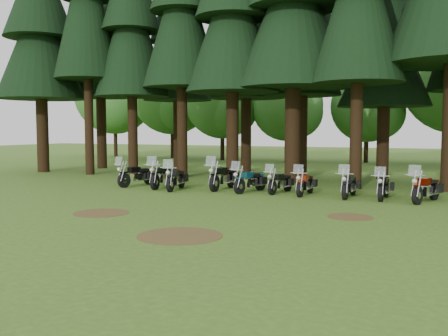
{
  "coord_description": "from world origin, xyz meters",
  "views": [
    {
      "loc": [
        7.08,
        -14.99,
        2.71
      ],
      "look_at": [
        -1.75,
        5.0,
        1.0
      ],
      "focal_mm": 40.0,
      "sensor_mm": 36.0,
      "label": 1
    }
  ],
  "objects": [
    {
      "name": "motorcycle_2",
      "position": [
        -3.81,
        4.36,
        0.48
      ],
      "size": [
        0.71,
        2.29,
        1.44
      ],
      "rotation": [
        0.0,
        0.0,
        0.19
      ],
      "color": "black",
      "rests_on": "ground"
    },
    {
      "name": "motorcycle_4",
      "position": [
        -0.48,
        4.89,
        0.47
      ],
      "size": [
        0.83,
        2.21,
        1.4
      ],
      "rotation": [
        0.0,
        0.0,
        -0.26
      ],
      "color": "black",
      "rests_on": "ground"
    },
    {
      "name": "motorcycle_8",
      "position": [
        5.0,
        4.98,
        0.45
      ],
      "size": [
        0.4,
        2.12,
        1.34
      ],
      "rotation": [
        0.0,
        0.0,
        -0.03
      ],
      "color": "black",
      "rests_on": "ground"
    },
    {
      "name": "motorcycle_0",
      "position": [
        -6.22,
        4.87,
        0.49
      ],
      "size": [
        0.87,
        2.3,
        1.46
      ],
      "rotation": [
        0.0,
        0.0,
        -0.26
      ],
      "color": "black",
      "rests_on": "ground"
    },
    {
      "name": "decid_3",
      "position": [
        -4.71,
        25.13,
        4.51
      ],
      "size": [
        6.12,
        5.95,
        7.65
      ],
      "color": "black",
      "rests_on": "ground"
    },
    {
      "name": "pine_back_2",
      "position": [
        -4.38,
        14.4,
        9.76
      ],
      "size": [
        4.85,
        4.85,
        16.3
      ],
      "color": "black",
      "rests_on": "ground"
    },
    {
      "name": "motorcycle_3",
      "position": [
        -1.93,
        5.32,
        0.52
      ],
      "size": [
        0.49,
        2.49,
        1.57
      ],
      "rotation": [
        0.0,
        0.0,
        -0.05
      ],
      "color": "black",
      "rests_on": "ground"
    },
    {
      "name": "motorcycle_9",
      "position": [
        6.52,
        4.77,
        0.48
      ],
      "size": [
        1.04,
        2.26,
        1.45
      ],
      "rotation": [
        0.0,
        0.0,
        -0.34
      ],
      "color": "black",
      "rests_on": "ground"
    },
    {
      "name": "pine_back_0",
      "position": [
        -14.68,
        13.25,
        10.31
      ],
      "size": [
        5.0,
        5.0,
        17.21
      ],
      "color": "black",
      "rests_on": "ground"
    },
    {
      "name": "pine_back_1",
      "position": [
        -9.26,
        14.35,
        9.71
      ],
      "size": [
        4.52,
        4.52,
        16.22
      ],
      "color": "black",
      "rests_on": "ground"
    },
    {
      "name": "pine_back_4",
      "position": [
        4.04,
        13.25,
        8.25
      ],
      "size": [
        4.94,
        4.94,
        13.78
      ],
      "color": "black",
      "rests_on": "ground"
    },
    {
      "name": "pine_front_0",
      "position": [
        -16.2,
        9.28,
        9.68
      ],
      "size": [
        5.49,
        5.49,
        16.17
      ],
      "color": "black",
      "rests_on": "ground"
    },
    {
      "name": "decid_0",
      "position": [
        -22.1,
        25.26,
        5.9
      ],
      "size": [
        8.0,
        7.78,
        10.0
      ],
      "color": "black",
      "rests_on": "ground"
    },
    {
      "name": "motorcycle_7",
      "position": [
        3.7,
        4.97,
        0.46
      ],
      "size": [
        0.41,
        2.2,
        1.38
      ],
      "rotation": [
        0.0,
        0.0,
        -0.03
      ],
      "color": "black",
      "rests_on": "ground"
    },
    {
      "name": "pine_back_3",
      "position": [
        -0.37,
        12.94,
        9.7
      ],
      "size": [
        4.35,
        4.35,
        16.2
      ],
      "color": "black",
      "rests_on": "ground"
    },
    {
      "name": "ground",
      "position": [
        0.0,
        0.0,
        0.0
      ],
      "size": [
        120.0,
        120.0,
        0.0
      ],
      "primitive_type": "plane",
      "color": "#395F1C",
      "rests_on": "ground"
    },
    {
      "name": "decid_2",
      "position": [
        -10.43,
        24.78,
        4.95
      ],
      "size": [
        6.72,
        6.53,
        8.4
      ],
      "color": "black",
      "rests_on": "ground"
    },
    {
      "name": "decid_4",
      "position": [
        1.58,
        26.32,
        4.37
      ],
      "size": [
        5.93,
        5.76,
        7.41
      ],
      "color": "black",
      "rests_on": "ground"
    },
    {
      "name": "dirt_patch_1",
      "position": [
        4.5,
        0.5,
        0.01
      ],
      "size": [
        1.4,
        1.4,
        0.01
      ],
      "primitive_type": "cylinder",
      "color": "#4C3D1E",
      "rests_on": "ground"
    },
    {
      "name": "dirt_patch_0",
      "position": [
        -3.0,
        -2.0,
        0.01
      ],
      "size": [
        1.8,
        1.8,
        0.01
      ],
      "primitive_type": "cylinder",
      "color": "#4C3D1E",
      "rests_on": "ground"
    },
    {
      "name": "decid_1",
      "position": [
        -15.99,
        25.76,
        5.83
      ],
      "size": [
        7.91,
        7.69,
        9.88
      ],
      "color": "black",
      "rests_on": "ground"
    },
    {
      "name": "pine_front_2",
      "position": [
        -9.78,
        9.82,
        9.71
      ],
      "size": [
        4.32,
        4.32,
        16.22
      ],
      "color": "black",
      "rests_on": "ground"
    },
    {
      "name": "motorcycle_1",
      "position": [
        -4.76,
        4.8,
        0.51
      ],
      "size": [
        0.57,
        2.43,
        1.53
      ],
      "rotation": [
        0.0,
        0.0,
        0.1
      ],
      "color": "black",
      "rests_on": "ground"
    },
    {
      "name": "motorcycle_5",
      "position": [
        0.78,
        5.15,
        0.43
      ],
      "size": [
        0.59,
        2.06,
        1.3
      ],
      "rotation": [
        0.0,
        0.0,
        -0.17
      ],
      "color": "black",
      "rests_on": "ground"
    },
    {
      "name": "dirt_patch_2",
      "position": [
        1.0,
        -4.0,
        0.01
      ],
      "size": [
        2.2,
        2.2,
        0.01
      ],
      "primitive_type": "cylinder",
      "color": "#4C3D1E",
      "rests_on": "ground"
    },
    {
      "name": "motorcycle_6",
      "position": [
        1.91,
        4.97,
        0.44
      ],
      "size": [
        0.4,
        2.11,
        1.33
      ],
      "rotation": [
        0.0,
        0.0,
        -0.03
      ],
      "color": "black",
      "rests_on": "ground"
    }
  ]
}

